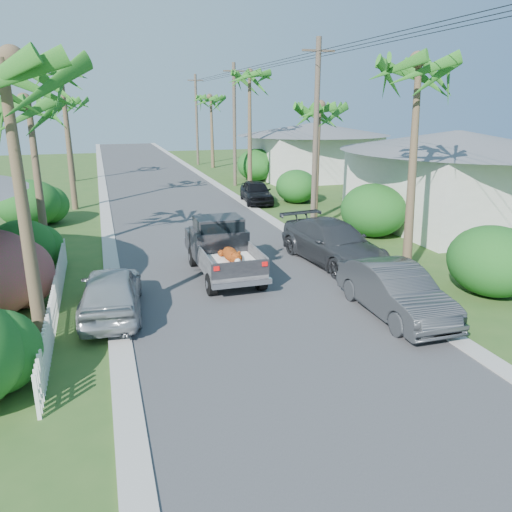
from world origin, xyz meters
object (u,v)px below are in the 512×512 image
object	(u,v)px
pickup_truck	(221,246)
parked_car_ln	(111,291)
parked_car_rm	(333,243)
utility_pole_c	(234,125)
palm_r_d	(211,97)
utility_pole_d	(197,119)
palm_r_a	(422,62)
palm_r_c	(250,74)
utility_pole_b	(316,136)
palm_l_a	(3,61)
palm_l_c	(61,70)
palm_l_b	(28,102)
palm_l_d	(65,99)
palm_r_b	(319,106)
parked_car_rn	(395,291)
house_right_near	(454,182)
house_right_far	(313,153)
parked_car_rf	(256,192)

from	to	relation	value
pickup_truck	parked_car_ln	distance (m)	4.97
parked_car_rm	utility_pole_c	bearing A→B (deg)	78.47
pickup_truck	parked_car_rm	distance (m)	4.51
palm_r_d	utility_pole_d	distance (m)	3.79
palm_r_a	palm_r_c	size ratio (longest dim) A/B	0.93
palm_r_a	utility_pole_b	xyz separation A→B (m)	(-0.70, 7.00, -2.82)
palm_l_a	palm_l_c	distance (m)	19.03
parked_car_rm	palm_l_b	xyz separation A→B (m)	(-10.93, 4.30, 5.34)
palm_r_d	utility_pole_b	bearing A→B (deg)	-91.91
palm_l_d	palm_r_c	distance (m)	15.10
palm_l_a	parked_car_ln	bearing A→B (deg)	47.44
palm_r_a	utility_pole_d	size ratio (longest dim) A/B	0.97
palm_l_b	palm_r_b	size ratio (longest dim) A/B	1.03
parked_car_rm	utility_pole_c	size ratio (longest dim) A/B	0.62
pickup_truck	parked_car_rn	bearing A→B (deg)	-53.81
parked_car_rm	parked_car_ln	bearing A→B (deg)	-169.54
pickup_truck	palm_l_d	distance (m)	27.40
palm_r_a	palm_r_d	size ratio (longest dim) A/B	1.09
house_right_near	utility_pole_d	distance (m)	31.96
pickup_truck	palm_l_b	bearing A→B (deg)	147.13
utility_pole_c	utility_pole_b	bearing A→B (deg)	-90.00
house_right_near	utility_pole_d	bearing A→B (deg)	103.43
parked_car_rn	house_right_far	size ratio (longest dim) A/B	0.51
pickup_truck	palm_l_b	world-z (taller)	palm_l_b
parked_car_rn	parked_car_ln	bearing A→B (deg)	162.74
parked_car_rm	pickup_truck	bearing A→B (deg)	170.71
pickup_truck	parked_car_rm	xyz separation A→B (m)	(4.51, -0.15, -0.20)
palm_l_c	palm_r_b	xyz separation A→B (m)	(12.60, -7.00, -1.96)
palm_r_a	palm_r_b	xyz separation A→B (m)	(0.30, 9.00, -1.47)
house_right_near	utility_pole_d	world-z (taller)	utility_pole_d
palm_r_c	house_right_far	xyz separation A→B (m)	(6.80, 4.00, -5.99)
palm_r_d	utility_pole_b	distance (m)	27.10
pickup_truck	utility_pole_d	size ratio (longest dim) A/B	0.57
parked_car_rn	parked_car_rf	world-z (taller)	parked_car_rn
palm_l_b	utility_pole_c	world-z (taller)	utility_pole_c
house_right_near	pickup_truck	bearing A→B (deg)	-162.77
parked_car_rn	utility_pole_b	distance (m)	11.44
house_right_far	utility_pole_c	distance (m)	8.06
parked_car_rm	palm_l_a	world-z (taller)	palm_l_a
palm_r_a	utility_pole_b	bearing A→B (deg)	95.71
utility_pole_c	utility_pole_d	xyz separation A→B (m)	(0.00, 15.00, 0.00)
parked_car_rf	utility_pole_d	world-z (taller)	utility_pole_d
palm_r_a	house_right_far	world-z (taller)	palm_r_a
palm_l_b	palm_r_c	bearing A→B (deg)	47.12
palm_l_b	palm_l_c	size ratio (longest dim) A/B	0.80
house_right_far	parked_car_ln	bearing A→B (deg)	-124.80
palm_l_b	house_right_near	size ratio (longest dim) A/B	0.82
pickup_truck	parked_car_rf	distance (m)	13.84
pickup_truck	house_right_far	xyz separation A→B (m)	(13.38, 22.15, 1.11)
utility_pole_b	palm_l_b	bearing A→B (deg)	-175.39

